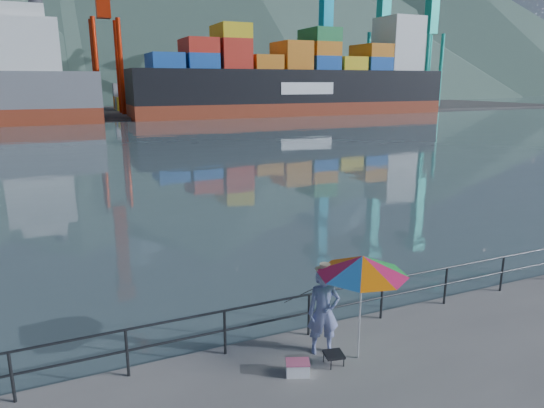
{
  "coord_description": "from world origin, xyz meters",
  "views": [
    {
      "loc": [
        -3.79,
        -7.16,
        5.64
      ],
      "look_at": [
        1.97,
        6.0,
        2.0
      ],
      "focal_mm": 32.0,
      "sensor_mm": 36.0,
      "label": 1
    }
  ],
  "objects_px": {
    "fisherman": "(324,312)",
    "cooler_bag": "(298,369)",
    "beach_umbrella": "(362,265)",
    "container_ship": "(303,80)"
  },
  "relations": [
    {
      "from": "beach_umbrella",
      "to": "container_ship",
      "type": "distance_m",
      "value": 81.42
    },
    {
      "from": "container_ship",
      "to": "cooler_bag",
      "type": "bearing_deg",
      "value": -117.23
    },
    {
      "from": "fisherman",
      "to": "cooler_bag",
      "type": "xyz_separation_m",
      "value": [
        -0.87,
        -0.53,
        -0.8
      ]
    },
    {
      "from": "fisherman",
      "to": "beach_umbrella",
      "type": "height_order",
      "value": "beach_umbrella"
    },
    {
      "from": "cooler_bag",
      "to": "container_ship",
      "type": "relative_size",
      "value": 0.01
    },
    {
      "from": "fisherman",
      "to": "beach_umbrella",
      "type": "relative_size",
      "value": 0.82
    },
    {
      "from": "beach_umbrella",
      "to": "cooler_bag",
      "type": "height_order",
      "value": "beach_umbrella"
    },
    {
      "from": "fisherman",
      "to": "cooler_bag",
      "type": "distance_m",
      "value": 1.3
    },
    {
      "from": "beach_umbrella",
      "to": "cooler_bag",
      "type": "bearing_deg",
      "value": -178.92
    },
    {
      "from": "beach_umbrella",
      "to": "container_ship",
      "type": "relative_size",
      "value": 0.04
    }
  ]
}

